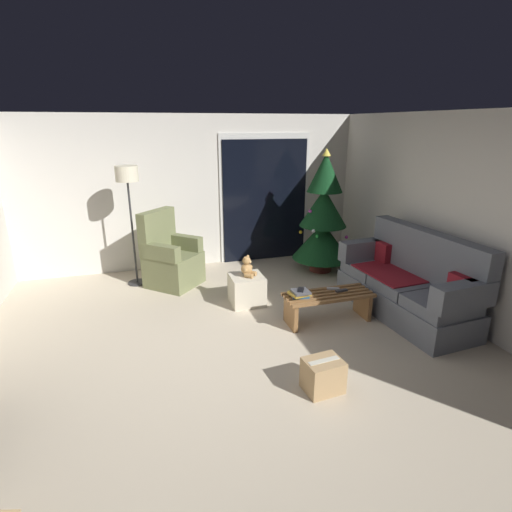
# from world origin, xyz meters

# --- Properties ---
(ground_plane) EXTENTS (7.00, 7.00, 0.00)m
(ground_plane) POSITION_xyz_m (0.00, 0.00, 0.00)
(ground_plane) COLOR beige
(wall_back) EXTENTS (5.72, 0.12, 2.50)m
(wall_back) POSITION_xyz_m (0.00, 3.06, 1.25)
(wall_back) COLOR silver
(wall_back) RESTS_ON ground
(wall_right) EXTENTS (0.12, 6.00, 2.50)m
(wall_right) POSITION_xyz_m (2.86, 0.00, 1.25)
(wall_right) COLOR silver
(wall_right) RESTS_ON ground
(patio_door_frame) EXTENTS (1.60, 0.02, 2.20)m
(patio_door_frame) POSITION_xyz_m (1.25, 2.99, 1.10)
(patio_door_frame) COLOR silver
(patio_door_frame) RESTS_ON ground
(patio_door_glass) EXTENTS (1.50, 0.02, 2.10)m
(patio_door_glass) POSITION_xyz_m (1.25, 2.97, 1.05)
(patio_door_glass) COLOR black
(patio_door_glass) RESTS_ON ground
(couch) EXTENTS (0.92, 1.99, 1.08)m
(couch) POSITION_xyz_m (2.32, 0.33, 0.40)
(couch) COLOR slate
(couch) RESTS_ON ground
(coffee_table) EXTENTS (1.10, 0.40, 0.37)m
(coffee_table) POSITION_xyz_m (1.25, 0.43, 0.25)
(coffee_table) COLOR olive
(coffee_table) RESTS_ON ground
(remote_silver) EXTENTS (0.16, 0.10, 0.02)m
(remote_silver) POSITION_xyz_m (1.36, 0.53, 0.38)
(remote_silver) COLOR #ADADB2
(remote_silver) RESTS_ON coffee_table
(remote_graphite) EXTENTS (0.16, 0.06, 0.02)m
(remote_graphite) POSITION_xyz_m (1.43, 0.44, 0.38)
(remote_graphite) COLOR #333338
(remote_graphite) RESTS_ON coffee_table
(book_stack) EXTENTS (0.25, 0.23, 0.09)m
(book_stack) POSITION_xyz_m (0.87, 0.44, 0.42)
(book_stack) COLOR #285684
(book_stack) RESTS_ON coffee_table
(cell_phone) EXTENTS (0.13, 0.16, 0.01)m
(cell_phone) POSITION_xyz_m (0.88, 0.44, 0.46)
(cell_phone) COLOR black
(cell_phone) RESTS_ON book_stack
(christmas_tree) EXTENTS (0.95, 0.95, 1.99)m
(christmas_tree) POSITION_xyz_m (1.95, 2.11, 0.88)
(christmas_tree) COLOR #4C1E19
(christmas_tree) RESTS_ON ground
(armchair) EXTENTS (0.97, 0.97, 1.13)m
(armchair) POSITION_xyz_m (-0.49, 2.22, 0.40)
(armchair) COLOR olive
(armchair) RESTS_ON ground
(floor_lamp) EXTENTS (0.32, 0.32, 1.78)m
(floor_lamp) POSITION_xyz_m (-1.00, 2.39, 1.51)
(floor_lamp) COLOR #2D2D30
(floor_lamp) RESTS_ON ground
(ottoman) EXTENTS (0.44, 0.44, 0.40)m
(ottoman) POSITION_xyz_m (0.42, 1.22, 0.20)
(ottoman) COLOR beige
(ottoman) RESTS_ON ground
(teddy_bear_honey) EXTENTS (0.21, 0.21, 0.29)m
(teddy_bear_honey) POSITION_xyz_m (0.43, 1.21, 0.52)
(teddy_bear_honey) COLOR tan
(teddy_bear_honey) RESTS_ON ottoman
(cardboard_box_taped_mid_floor) EXTENTS (0.37, 0.30, 0.31)m
(cardboard_box_taped_mid_floor) POSITION_xyz_m (0.59, -0.80, 0.16)
(cardboard_box_taped_mid_floor) COLOR tan
(cardboard_box_taped_mid_floor) RESTS_ON ground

